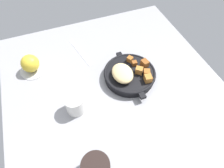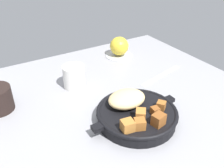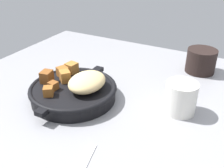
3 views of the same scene
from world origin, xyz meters
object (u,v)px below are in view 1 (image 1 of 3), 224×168
coffee_mug_dark (96,168)px  red_apple (30,63)px  ceramic_mug_white (75,104)px  cast_iron_skillet (129,74)px  butter_knife (80,52)px

coffee_mug_dark → red_apple: bearing=14.9°
red_apple → coffee_mug_dark: red_apple is taller
red_apple → ceramic_mug_white: bearing=-153.4°
cast_iron_skillet → red_apple: bearing=63.0°
cast_iron_skillet → coffee_mug_dark: size_ratio=2.99×
butter_knife → coffee_mug_dark: coffee_mug_dark is taller
ceramic_mug_white → coffee_mug_dark: size_ratio=0.86×
cast_iron_skillet → butter_knife: bearing=33.8°
red_apple → butter_knife: size_ratio=0.37×
butter_knife → cast_iron_skillet: bearing=-158.8°
red_apple → ceramic_mug_white: red_apple is taller
red_apple → coffee_mug_dark: size_ratio=0.88×
red_apple → cast_iron_skillet: bearing=-117.0°
red_apple → butter_knife: 23.88cm
butter_knife → coffee_mug_dark: bearing=157.6°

